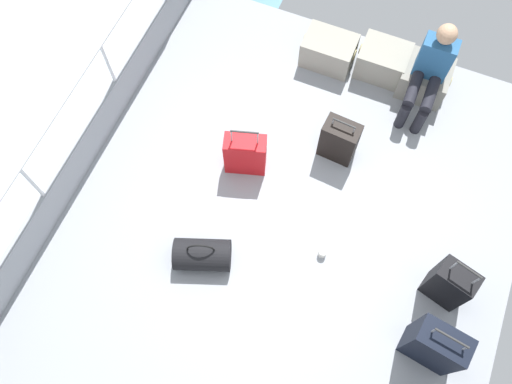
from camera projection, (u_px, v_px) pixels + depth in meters
ground_plane at (285, 231)px, 5.31m from camera, size 4.40×5.20×0.06m
gunwale_port at (87, 146)px, 5.40m from camera, size 0.06×5.20×0.45m
railing_port at (70, 117)px, 4.89m from camera, size 0.04×4.20×1.02m
cargo_crate_0 at (329, 51)px, 5.93m from camera, size 0.60×0.40×0.36m
cargo_crate_1 at (383, 61)px, 5.87m from camera, size 0.56×0.43×0.36m
cargo_crate_2 at (425, 78)px, 5.79m from camera, size 0.53×0.48×0.35m
passenger_seated at (431, 70)px, 5.39m from camera, size 0.34×0.66×1.05m
suitcase_0 at (434, 346)px, 4.52m from camera, size 0.47×0.31×0.79m
suitcase_2 at (245, 154)px, 5.32m from camera, size 0.46×0.31×0.72m
suitcase_3 at (449, 284)px, 4.76m from camera, size 0.40×0.31×0.80m
suitcase_4 at (339, 140)px, 5.39m from camera, size 0.38×0.25×0.61m
duffel_bag at (202, 255)px, 5.02m from camera, size 0.61×0.47×0.45m
paper_cup at (322, 253)px, 5.14m from camera, size 0.08×0.08×0.10m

